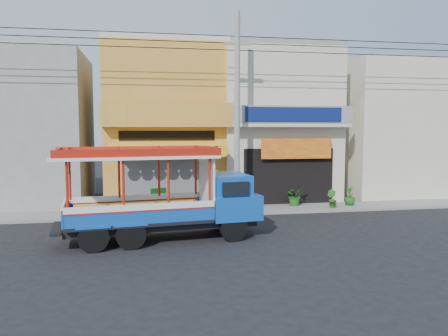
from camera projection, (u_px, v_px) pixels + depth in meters
The scene contains 13 objects.
ground at pixel (280, 230), 16.70m from camera, with size 90.00×90.00×0.00m, color black.
sidewalk at pixel (254, 210), 20.62m from camera, with size 30.00×2.00×0.12m, color slate.
shophouse_left at pixel (165, 124), 23.43m from camera, with size 6.00×7.50×8.24m.
shophouse_right at pixel (272, 125), 24.49m from camera, with size 6.00×6.75×8.24m.
party_pilaster at pixel (230, 126), 20.92m from camera, with size 0.35×0.30×8.00m, color beige.
filler_building_left at pixel (27, 130), 22.26m from camera, with size 6.00×6.00×7.60m, color gray.
filler_building_right at pixel (386, 130), 25.79m from camera, with size 6.00×6.00×7.60m, color beige.
utility_pole at pixel (240, 103), 19.33m from camera, with size 28.00×0.26×9.00m.
songthaew_truck at pixel (175, 195), 15.28m from camera, with size 7.17×3.07×3.24m.
green_sign at pixel (159, 202), 19.60m from camera, with size 0.71×0.51×1.10m.
potted_plant_a at pixel (295, 195), 21.37m from camera, with size 0.90×0.78×1.00m, color #205819.
potted_plant_b at pixel (332, 199), 20.78m from camera, with size 0.47×0.38×0.85m, color #205819.
potted_plant_c at pixel (350, 196), 21.46m from camera, with size 0.52×0.52×0.94m, color #205819.
Camera 1 is at (-5.03, -15.78, 3.88)m, focal length 35.00 mm.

